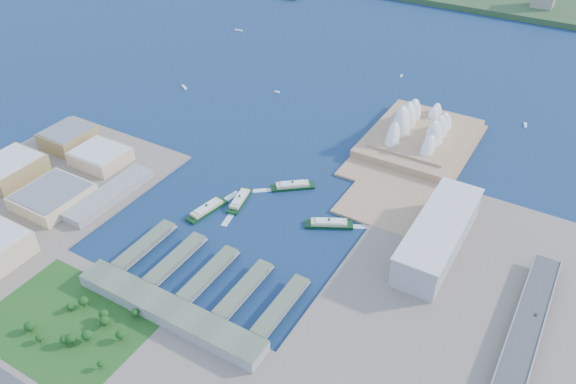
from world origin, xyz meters
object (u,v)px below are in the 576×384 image
Objects in this scene: opera_house at (423,122)px; ferry_c at (207,208)px; ferry_d at (329,222)px; car_c at (536,314)px; ferry_b at (293,184)px; ferry_a at (240,199)px; toaster_building at (438,235)px.

opera_house reaches higher than ferry_c.
car_c reaches higher than ferry_d.
ferry_b is 305.36m from car_c.
ferry_a is 335.63m from car_c.
opera_house reaches higher than ferry_b.
ferry_a is at bearing -73.60° from ferry_b.
car_c is at bearing -167.33° from ferry_c.
ferry_d is (71.30, -42.08, 0.04)m from ferry_b.
toaster_building reaches higher than car_c.
ferry_c is 357.52m from car_c.
toaster_building is 3.04× the size of ferry_a.
ferry_d reaches higher than ferry_a.
toaster_building is at bearing -2.93° from ferry_a.
ferry_d is at bearing -149.70° from ferry_c.
car_c is (199.00, -254.81, -16.54)m from opera_house.
ferry_d is (110.48, 14.02, 0.23)m from ferry_a.
ferry_c is (-248.05, -69.96, -15.35)m from toaster_building.
toaster_building is 2.93× the size of ferry_b.
opera_house is at bearing -34.82° from ferry_d.
ferry_d is (-115.43, -21.53, -15.45)m from toaster_building.
ferry_c is (-158.05, -269.96, -26.85)m from opera_house.
ferry_d is at bearing -96.55° from opera_house.
ferry_c is (-22.13, -34.40, 0.33)m from ferry_a.
ferry_a is 40.91m from ferry_c.
ferry_d is at bearing -8.43° from car_c.
ferry_c is (-61.32, -90.50, 0.14)m from ferry_b.
opera_house is 313.97m from ferry_c.
opera_house is 205.64m from ferry_b.
car_c is (295.73, -75.35, 10.45)m from ferry_b.
ferry_b is 12.66× the size of car_c.
opera_house is 43.01× the size of car_c.
ferry_b is (39.18, 56.10, 0.19)m from ferry_a.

